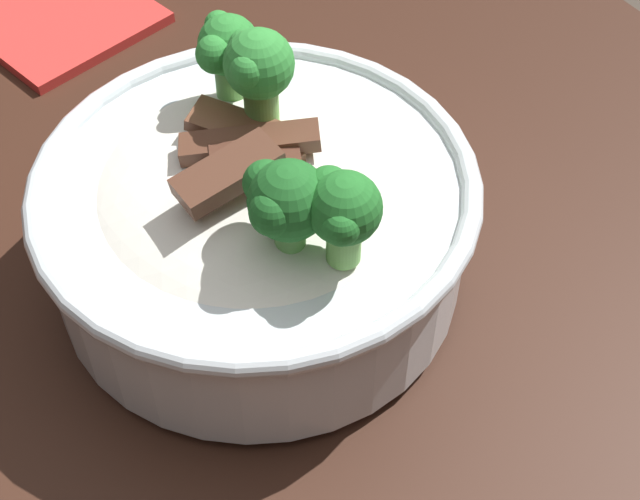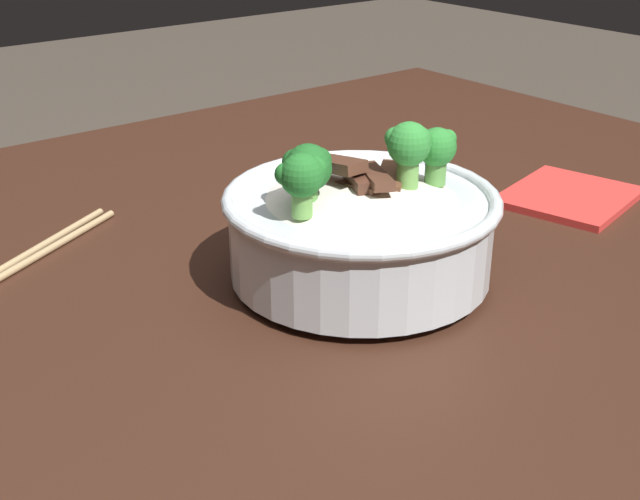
{
  "view_description": "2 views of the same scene",
  "coord_description": "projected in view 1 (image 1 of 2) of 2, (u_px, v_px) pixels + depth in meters",
  "views": [
    {
      "loc": [
        -0.27,
        0.06,
        1.19
      ],
      "look_at": [
        0.03,
        -0.13,
        0.78
      ],
      "focal_mm": 52.23,
      "sensor_mm": 36.0,
      "label": 1
    },
    {
      "loc": [
        -0.4,
        -0.61,
        1.1
      ],
      "look_at": [
        0.02,
        -0.07,
        0.78
      ],
      "focal_mm": 47.25,
      "sensor_mm": 36.0,
      "label": 2
    }
  ],
  "objects": [
    {
      "name": "dining_table",
      "position": [
        164.0,
        497.0,
        0.57
      ],
      "size": [
        1.37,
        0.97,
        0.76
      ],
      "color": "#381E14",
      "rests_on": "ground"
    },
    {
      "name": "rice_bowl",
      "position": [
        258.0,
        214.0,
        0.51
      ],
      "size": [
        0.24,
        0.24,
        0.15
      ],
      "color": "silver",
      "rests_on": "dining_table"
    },
    {
      "name": "folded_napkin",
      "position": [
        53.0,
        13.0,
        0.72
      ],
      "size": [
        0.17,
        0.15,
        0.01
      ],
      "primitive_type": "cube",
      "rotation": [
        0.0,
        0.0,
        0.23
      ],
      "color": "red",
      "rests_on": "dining_table"
    }
  ]
}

